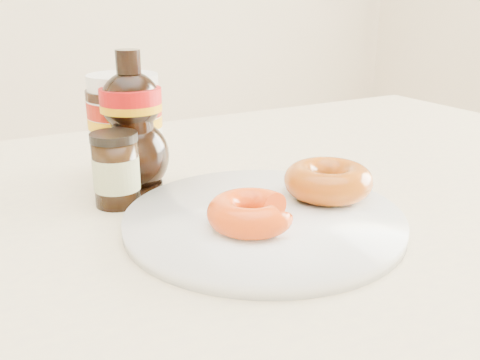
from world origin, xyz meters
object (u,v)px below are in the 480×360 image
plate (264,219)px  dark_jar (116,170)px  donut_whole (328,180)px  syrup_bottle (132,122)px  donut_bitten (251,213)px  nutella_jar (125,122)px  dining_table (217,284)px

plate → dark_jar: bearing=130.5°
donut_whole → syrup_bottle: size_ratio=0.59×
plate → donut_bitten: size_ratio=3.37×
donut_whole → nutella_jar: 0.27m
plate → dark_jar: size_ratio=3.42×
nutella_jar → dark_jar: nutella_jar is taller
syrup_bottle → donut_whole: bearing=-44.6°
dining_table → donut_whole: (0.12, -0.04, 0.11)m
donut_whole → syrup_bottle: (-0.17, 0.16, 0.05)m
donut_whole → plate: bearing=-173.5°
donut_whole → dark_jar: (-0.20, 0.12, 0.01)m
nutella_jar → syrup_bottle: syrup_bottle is taller
syrup_bottle → plate: bearing=-66.2°
plate → donut_whole: donut_whole is taller
donut_whole → dark_jar: size_ratio=1.17×
donut_bitten → syrup_bottle: syrup_bottle is taller
donut_bitten → donut_whole: bearing=9.1°
dining_table → dark_jar: dark_jar is taller
donut_whole → dark_jar: 0.24m
dining_table → nutella_jar: bearing=102.1°
donut_whole → nutella_jar: (-0.16, 0.22, 0.04)m
dining_table → dark_jar: size_ratio=16.78×
plate → donut_whole: 0.09m
nutella_jar → dining_table: bearing=-77.9°
donut_bitten → dark_jar: bearing=112.1°
dining_table → plate: bearing=-55.9°
donut_bitten → nutella_jar: bearing=93.0°
plate → dark_jar: 0.18m
syrup_bottle → dark_jar: 0.07m
nutella_jar → dark_jar: size_ratio=1.58×
dining_table → donut_bitten: size_ratio=16.54×
dining_table → dark_jar: (-0.08, 0.09, 0.12)m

